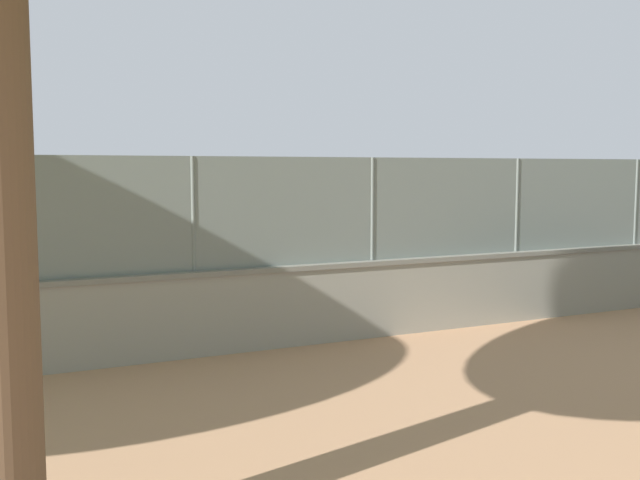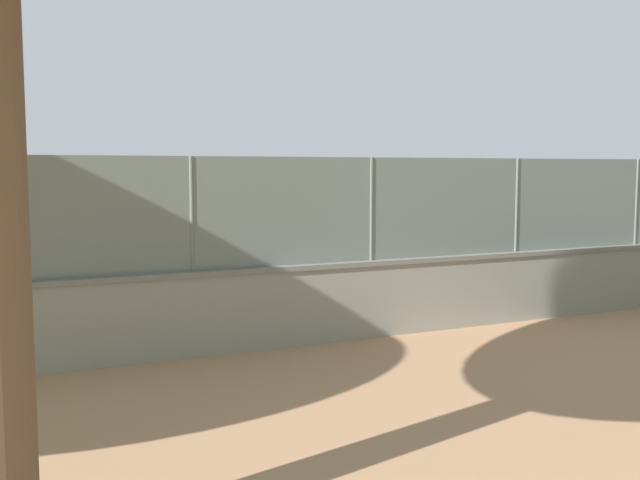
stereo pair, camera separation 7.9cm
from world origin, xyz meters
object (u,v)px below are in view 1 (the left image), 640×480
sports_ball (376,228)px  spare_ball_by_wall (311,316)px  player_baseline_waiting (347,242)px  player_crossing_court (188,252)px

sports_ball → spare_ball_by_wall: 3.12m
spare_ball_by_wall → sports_ball: bearing=-145.3°
player_baseline_waiting → sports_ball: (0.47, 2.25, 0.52)m
player_crossing_court → player_baseline_waiting: bearing=-172.6°
sports_ball → spare_ball_by_wall: sports_ball is taller
sports_ball → spare_ball_by_wall: size_ratio=0.53×
spare_ball_by_wall → player_crossing_court: bearing=-66.6°
player_crossing_court → sports_ball: bearing=155.2°
player_baseline_waiting → spare_ball_by_wall: player_baseline_waiting is taller
player_crossing_court → sports_ball: player_crossing_court is taller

